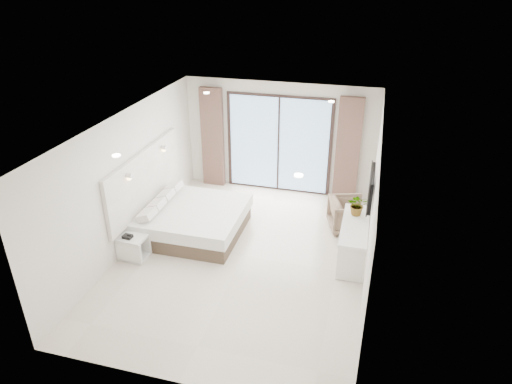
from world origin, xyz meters
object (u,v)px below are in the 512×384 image
Objects in this scene: bed at (192,220)px; nightstand at (134,247)px; console_desk at (354,234)px; armchair at (348,213)px.

bed is 1.37m from nightstand.
armchair is (-0.19, 1.10, -0.18)m from console_desk.
bed is 2.70× the size of armchair.
nightstand is (-0.74, -1.15, -0.07)m from bed.
armchair is (3.87, 2.15, 0.14)m from nightstand.
armchair is at bearing 32.82° from nightstand.
console_desk is (4.06, 1.05, 0.33)m from nightstand.
armchair is at bearing 99.80° from console_desk.
console_desk is at bearing -1.81° from bed.
nightstand is 4.21m from console_desk.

